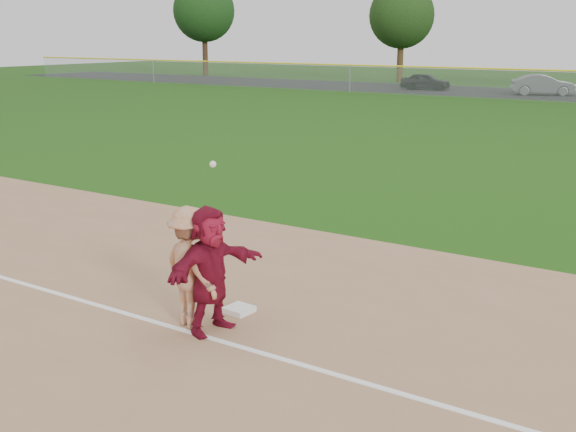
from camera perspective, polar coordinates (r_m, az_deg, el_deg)
The scene contains 9 objects.
ground at distance 11.12m, azimuth -4.32°, elevation -8.10°, with size 160.00×160.00×0.00m, color #1C4A0E.
foul_line at distance 10.54m, azimuth -7.02°, elevation -9.31°, with size 60.00×0.10×0.01m, color white.
first_base at distance 11.29m, azimuth -3.89°, elevation -7.39°, with size 0.39×0.39×0.09m, color white.
base_runner at distance 10.36m, azimuth -6.18°, elevation -4.23°, with size 1.73×0.55×1.86m, color maroon.
car_left at distance 58.09m, azimuth 10.82°, elevation 10.41°, with size 1.53×3.81×1.30m, color black.
car_mid at distance 55.13m, azimuth 19.52°, elevation 9.75°, with size 1.53×4.39×1.45m, color #575A5F.
first_base_play at distance 10.58m, azimuth -7.69°, elevation -4.03°, with size 1.32×1.01×2.47m.
tree_0 at distance 78.44m, azimuth -6.65°, elevation 15.80°, with size 6.40×6.40×9.81m.
tree_1 at distance 67.38m, azimuth 8.98°, elevation 15.37°, with size 5.80×5.80×8.75m.
Camera 1 is at (6.36, -8.09, 4.20)m, focal length 45.00 mm.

